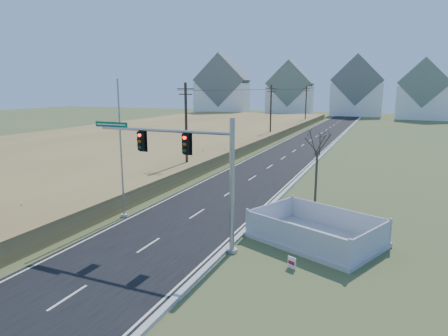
{
  "coord_description": "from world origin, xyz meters",
  "views": [
    {
      "loc": [
        11.61,
        -19.41,
        8.48
      ],
      "look_at": [
        1.99,
        4.0,
        3.4
      ],
      "focal_mm": 32.0,
      "sensor_mm": 36.0,
      "label": 1
    }
  ],
  "objects_px": {
    "open_sign": "(292,263)",
    "bare_tree": "(318,141)",
    "flagpole": "(122,164)",
    "traffic_signal_mast": "(199,169)",
    "fence_enclosure": "(315,236)"
  },
  "relations": [
    {
      "from": "open_sign",
      "to": "bare_tree",
      "type": "height_order",
      "value": "bare_tree"
    },
    {
      "from": "open_sign",
      "to": "flagpole",
      "type": "xyz_separation_m",
      "value": [
        -12.16,
        3.47,
        3.31
      ]
    },
    {
      "from": "traffic_signal_mast",
      "to": "open_sign",
      "type": "xyz_separation_m",
      "value": [
        5.22,
        -0.77,
        -4.04
      ]
    },
    {
      "from": "flagpole",
      "to": "fence_enclosure",
      "type": "bearing_deg",
      "value": 2.02
    },
    {
      "from": "traffic_signal_mast",
      "to": "flagpole",
      "type": "height_order",
      "value": "flagpole"
    },
    {
      "from": "flagpole",
      "to": "bare_tree",
      "type": "xyz_separation_m",
      "value": [
        11.3,
        7.98,
        1.09
      ]
    },
    {
      "from": "traffic_signal_mast",
      "to": "bare_tree",
      "type": "height_order",
      "value": "traffic_signal_mast"
    },
    {
      "from": "open_sign",
      "to": "flagpole",
      "type": "distance_m",
      "value": 13.07
    },
    {
      "from": "flagpole",
      "to": "bare_tree",
      "type": "relative_size",
      "value": 1.55
    },
    {
      "from": "open_sign",
      "to": "bare_tree",
      "type": "bearing_deg",
      "value": 121.77
    },
    {
      "from": "traffic_signal_mast",
      "to": "open_sign",
      "type": "bearing_deg",
      "value": -7.03
    },
    {
      "from": "bare_tree",
      "to": "traffic_signal_mast",
      "type": "bearing_deg",
      "value": -112.22
    },
    {
      "from": "flagpole",
      "to": "bare_tree",
      "type": "bearing_deg",
      "value": 35.23
    },
    {
      "from": "traffic_signal_mast",
      "to": "open_sign",
      "type": "relative_size",
      "value": 15.46
    },
    {
      "from": "traffic_signal_mast",
      "to": "open_sign",
      "type": "height_order",
      "value": "traffic_signal_mast"
    }
  ]
}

